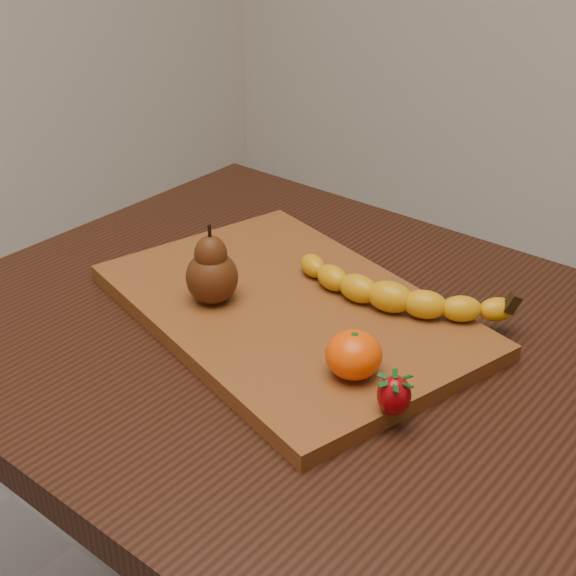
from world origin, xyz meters
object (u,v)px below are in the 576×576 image
Objects in this scene: pear at (211,264)px; mandarin at (354,355)px; cutting_board at (288,310)px; table at (347,419)px.

mandarin is at bearing -4.89° from pear.
mandarin reaches higher than cutting_board.
mandarin is at bearing -53.06° from table.
cutting_board is at bearing 35.22° from pear.
cutting_board is at bearing 153.97° from mandarin.
table is 0.15m from cutting_board.
mandarin is at bearing -11.59° from cutting_board.
mandarin is (0.14, -0.07, 0.03)m from cutting_board.
table is 17.12× the size of mandarin.
table is at bearing 8.33° from cutting_board.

